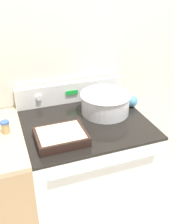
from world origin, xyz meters
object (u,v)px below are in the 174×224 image
ladle (131,101)px  spice_jar_blue_cap (5,127)px  mixing_bowl (105,102)px  casserole_dish (61,136)px

ladle → spice_jar_blue_cap: (-0.89, -0.08, 0.01)m
mixing_bowl → spice_jar_blue_cap: mixing_bowl is taller
spice_jar_blue_cap → casserole_dish: bearing=-31.5°
casserole_dish → spice_jar_blue_cap: (-0.29, 0.18, 0.02)m
mixing_bowl → casserole_dish: size_ratio=1.19×
mixing_bowl → casserole_dish: mixing_bowl is taller
casserole_dish → spice_jar_blue_cap: spice_jar_blue_cap is taller
casserole_dish → ladle: (0.59, 0.26, 0.01)m
casserole_dish → mixing_bowl: bearing=31.4°
casserole_dish → ladle: size_ratio=0.86×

